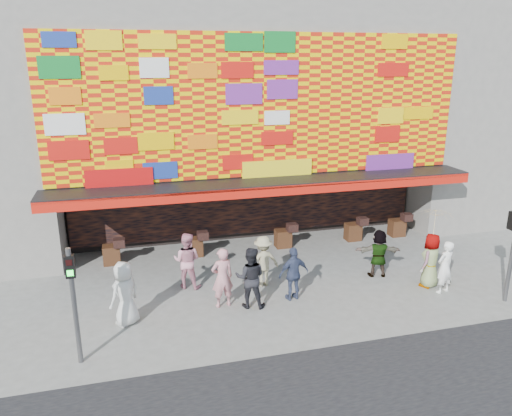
% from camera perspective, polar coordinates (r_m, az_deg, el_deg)
% --- Properties ---
extents(ground, '(90.00, 90.00, 0.00)m').
position_cam_1_polar(ground, '(15.53, 4.84, -10.77)').
color(ground, slate).
rests_on(ground, ground).
extents(shop_building, '(15.20, 9.40, 10.00)m').
position_cam_1_polar(shop_building, '(21.70, -2.24, 11.71)').
color(shop_building, gray).
rests_on(shop_building, ground).
extents(neighbor_right, '(11.00, 8.00, 12.00)m').
position_cam_1_polar(neighbor_right, '(27.47, 26.06, 12.76)').
color(neighbor_right, gray).
rests_on(neighbor_right, ground).
extents(signal_left, '(0.22, 0.20, 3.00)m').
position_cam_1_polar(signal_left, '(12.66, -20.18, -9.15)').
color(signal_left, '#59595B').
rests_on(signal_left, ground).
extents(ped_a, '(1.08, 1.03, 1.86)m').
position_cam_1_polar(ped_a, '(14.43, -14.76, -9.44)').
color(ped_a, silver).
rests_on(ped_a, ground).
extents(ped_b, '(0.74, 0.55, 1.85)m').
position_cam_1_polar(ped_b, '(14.94, -3.87, -7.95)').
color(ped_b, '#C9828A').
rests_on(ped_b, ground).
extents(ped_c, '(1.09, 0.97, 1.87)m').
position_cam_1_polar(ped_c, '(14.89, -0.66, -7.95)').
color(ped_c, black).
rests_on(ped_c, ground).
extents(ped_d, '(1.16, 0.76, 1.69)m').
position_cam_1_polar(ped_d, '(16.27, 0.82, -6.08)').
color(ped_d, tan).
rests_on(ped_d, ground).
extents(ped_e, '(1.05, 0.57, 1.70)m').
position_cam_1_polar(ped_e, '(15.39, 4.32, -7.49)').
color(ped_e, '#36405F').
rests_on(ped_e, ground).
extents(ped_f, '(1.61, 0.87, 1.66)m').
position_cam_1_polar(ped_f, '(17.44, 13.83, -5.03)').
color(ped_f, gray).
rests_on(ped_f, ground).
extents(ped_g, '(1.05, 0.95, 1.80)m').
position_cam_1_polar(ped_g, '(17.12, 19.34, -5.67)').
color(ped_g, gray).
rests_on(ped_g, ground).
extents(ped_h, '(0.72, 0.57, 1.72)m').
position_cam_1_polar(ped_h, '(16.86, 20.78, -6.33)').
color(ped_h, white).
rests_on(ped_h, ground).
extents(ped_i, '(1.11, 1.01, 1.85)m').
position_cam_1_polar(ped_i, '(16.25, -7.91, -5.96)').
color(ped_i, pink).
rests_on(ped_i, ground).
extents(parasol, '(1.34, 1.35, 1.88)m').
position_cam_1_polar(parasol, '(16.70, 19.76, -1.65)').
color(parasol, '#FFDFA0').
rests_on(parasol, ground).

